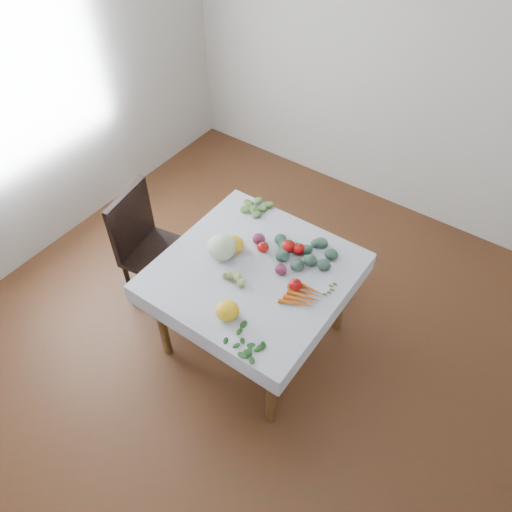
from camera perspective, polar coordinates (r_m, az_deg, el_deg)
The scene contains 20 objects.
ground at distance 3.69m, azimuth -0.22°, elevation -9.42°, with size 4.00×4.00×0.00m, color #572E1B.
back_wall at distance 4.23m, azimuth 16.80°, elevation 20.94°, with size 4.00×0.04×2.70m, color beige.
left_wall at distance 4.00m, azimuth -25.51°, elevation 16.92°, with size 0.04×4.00×2.70m, color beige.
table at distance 3.17m, azimuth -0.25°, elevation -2.80°, with size 1.00×1.00×0.75m.
tablecloth at distance 3.09m, azimuth -0.26°, elevation -1.61°, with size 1.12×1.12×0.01m, color white.
chair at distance 3.64m, azimuth -12.32°, elevation 1.53°, with size 0.50×0.50×0.95m.
cabbage at distance 3.12m, azimuth -3.95°, elevation 1.05°, with size 0.18×0.18×0.16m, color #E4F5CD.
tomato_a at distance 3.17m, azimuth 4.91°, elevation 0.81°, with size 0.08×0.08×0.07m, color #B40C0C.
tomato_b at distance 3.18m, azimuth 3.76°, elevation 1.11°, with size 0.09×0.09×0.08m, color #B40C0C.
tomato_c at distance 3.18m, azimuth 0.81°, elevation 1.03°, with size 0.08×0.08×0.07m, color #B40C0C.
tomato_d at distance 2.97m, azimuth 4.51°, elevation -3.29°, with size 0.08×0.08×0.07m, color #B40C0C.
heirloom_back at distance 3.18m, azimuth -2.56°, elevation 1.32°, with size 0.13×0.13×0.09m, color yellow.
heirloom_front at distance 2.83m, azimuth -3.28°, elevation -6.27°, with size 0.14×0.14×0.10m, color yellow.
onion_a at distance 3.23m, azimuth 0.33°, elevation 1.96°, with size 0.08×0.08×0.07m, color #541837.
onion_b at distance 3.05m, azimuth 2.87°, elevation -1.51°, with size 0.07×0.07×0.06m, color #541837.
tomatillo_cluster at distance 3.01m, azimuth -2.36°, elevation -2.66°, with size 0.12×0.13×0.05m.
carrot_bunch at distance 2.95m, azimuth 5.42°, elevation -4.54°, with size 0.22×0.22×0.03m.
kale_bunch at distance 3.18m, azimuth 5.43°, elevation 0.65°, with size 0.37×0.33×0.05m.
basil_bunch at distance 2.76m, azimuth -0.99°, elevation -9.71°, with size 0.24×0.16×0.01m.
dill_bunch at distance 3.49m, azimuth -0.18°, elevation 5.66°, with size 0.23×0.23×0.03m.
Camera 1 is at (1.20, -1.67, 3.06)m, focal length 35.00 mm.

